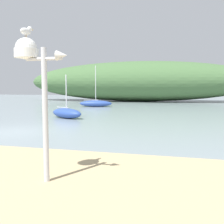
{
  "coord_description": "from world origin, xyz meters",
  "views": [
    {
      "loc": [
        8.06,
        -11.23,
        2.25
      ],
      "look_at": [
        4.64,
        2.19,
        0.93
      ],
      "focal_mm": 41.47,
      "sensor_mm": 36.0,
      "label": 1
    }
  ],
  "objects_px": {
    "mast_structure": "(32,64)",
    "sailboat_mid_channel": "(96,103)",
    "sailboat_east_reach": "(67,113)",
    "seagull_on_radar": "(26,31)"
  },
  "relations": [
    {
      "from": "mast_structure",
      "to": "sailboat_mid_channel",
      "type": "distance_m",
      "value": 24.71
    },
    {
      "from": "mast_structure",
      "to": "sailboat_east_reach",
      "type": "relative_size",
      "value": 0.98
    },
    {
      "from": "mast_structure",
      "to": "sailboat_east_reach",
      "type": "distance_m",
      "value": 13.61
    },
    {
      "from": "mast_structure",
      "to": "sailboat_mid_channel",
      "type": "bearing_deg",
      "value": 104.77
    },
    {
      "from": "seagull_on_radar",
      "to": "sailboat_east_reach",
      "type": "bearing_deg",
      "value": 110.82
    },
    {
      "from": "seagull_on_radar",
      "to": "sailboat_mid_channel",
      "type": "distance_m",
      "value": 24.73
    },
    {
      "from": "mast_structure",
      "to": "sailboat_east_reach",
      "type": "height_order",
      "value": "mast_structure"
    },
    {
      "from": "sailboat_mid_channel",
      "to": "sailboat_east_reach",
      "type": "relative_size",
      "value": 1.5
    },
    {
      "from": "mast_structure",
      "to": "sailboat_mid_channel",
      "type": "relative_size",
      "value": 0.65
    },
    {
      "from": "seagull_on_radar",
      "to": "sailboat_east_reach",
      "type": "distance_m",
      "value": 13.69
    }
  ]
}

